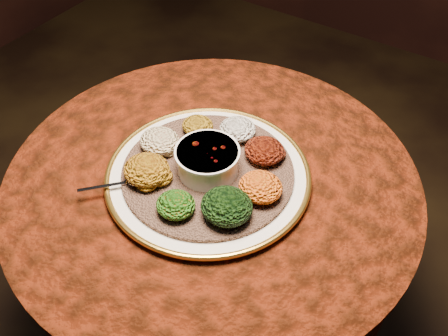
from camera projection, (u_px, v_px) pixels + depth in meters
The scene contains 13 objects.
table at pixel (213, 223), 1.28m from camera, with size 0.96×0.96×0.73m.
platter at pixel (208, 175), 1.14m from camera, with size 0.57×0.57×0.02m.
injera at pixel (208, 172), 1.13m from camera, with size 0.39×0.39×0.01m, color #8C5F46.
stew_bowl at pixel (208, 159), 1.10m from camera, with size 0.14×0.14×0.06m.
spoon at pixel (129, 182), 1.09m from camera, with size 0.11×0.11×0.01m.
portion_ayib at pixel (238, 129), 1.19m from camera, with size 0.09×0.08×0.04m, color silver.
portion_kitfo at pixel (264, 151), 1.14m from camera, with size 0.09×0.09×0.04m, color black.
portion_tikil at pixel (261, 187), 1.06m from camera, with size 0.10×0.09×0.05m, color #A57B0D.
portion_gomen at pixel (227, 206), 1.02m from camera, with size 0.11×0.10×0.05m, color black.
portion_mixveg at pixel (176, 205), 1.03m from camera, with size 0.08×0.08×0.04m, color #A7370A.
portion_kik at pixel (147, 170), 1.09m from camera, with size 0.10×0.10×0.05m, color #9C6A0D.
portion_timatim at pixel (160, 141), 1.16m from camera, with size 0.09×0.09×0.05m, color maroon.
portion_shiro at pixel (198, 126), 1.20m from camera, with size 0.08×0.07×0.04m, color #986E12.
Camera 1 is at (0.46, -0.65, 1.57)m, focal length 40.00 mm.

